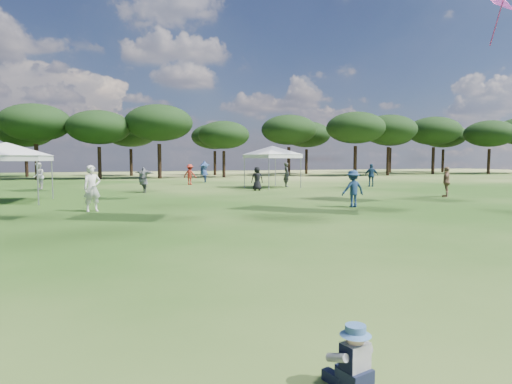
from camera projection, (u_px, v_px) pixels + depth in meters
tree_line at (148, 128)px, 46.58m from camera, size 108.78×17.63×7.77m
tent_left at (6, 145)px, 19.49m from camera, size 6.79×6.79×3.07m
tent_right at (272, 148)px, 29.55m from camera, size 5.73×5.73×3.21m
toddler at (353, 360)px, 3.73m from camera, size 0.42×0.46×0.58m
festival_crowd at (155, 178)px, 25.98m from camera, size 28.74×23.46×1.88m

